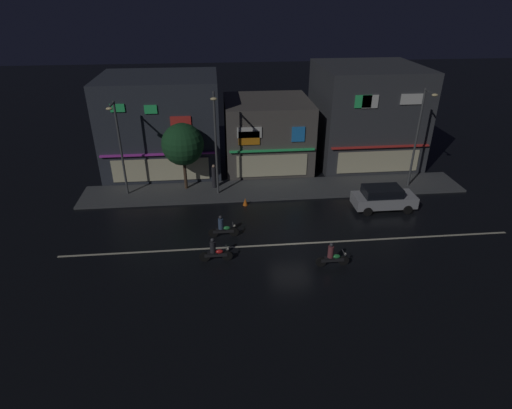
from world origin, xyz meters
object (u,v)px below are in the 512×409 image
traffic_cone (245,202)px  streetlamp_east (419,132)px  parked_car_near_kerb (383,198)px  motorcycle_lead (332,256)px  motorcycle_following (215,252)px  streetlamp_west (119,142)px  motorcycle_opposite_lane (223,228)px  pedestrian_on_sidewalk (214,177)px  streetlamp_mid (216,137)px

traffic_cone → streetlamp_east: bearing=6.9°
parked_car_near_kerb → motorcycle_lead: (-5.33, -6.33, -0.24)m
streetlamp_east → motorcycle_following: 17.67m
streetlamp_west → motorcycle_following: bearing=-54.2°
streetlamp_east → motorcycle_following: bearing=-151.4°
motorcycle_opposite_lane → parked_car_near_kerb: bearing=15.0°
pedestrian_on_sidewalk → motorcycle_opposite_lane: bearing=-36.8°
streetlamp_mid → motorcycle_following: (-0.32, -8.38, -3.95)m
motorcycle_lead → streetlamp_west: bearing=-30.4°
streetlamp_west → motorcycle_opposite_lane: bearing=-42.5°
pedestrian_on_sidewalk → motorcycle_opposite_lane: pedestrian_on_sidewalk is taller
motorcycle_following → pedestrian_on_sidewalk: bearing=-91.8°
streetlamp_east → traffic_cone: size_ratio=13.71×
streetlamp_mid → streetlamp_east: streetlamp_mid is taller
streetlamp_mid → parked_car_near_kerb: streetlamp_mid is taller
motorcycle_opposite_lane → motorcycle_following: bearing=-99.4°
streetlamp_mid → parked_car_near_kerb: size_ratio=1.77×
streetlamp_west → motorcycle_opposite_lane: (6.95, -6.38, -3.64)m
parked_car_near_kerb → traffic_cone: (-9.58, 1.48, -0.59)m
streetlamp_west → traffic_cone: (8.68, -2.25, -3.99)m
streetlamp_east → parked_car_near_kerb: streetlamp_east is taller
motorcycle_following → traffic_cone: motorcycle_following is taller
parked_car_near_kerb → traffic_cone: 9.71m
pedestrian_on_sidewalk → traffic_cone: pedestrian_on_sidewalk is taller
parked_car_near_kerb → streetlamp_mid: bearing=164.6°
streetlamp_east → motorcycle_lead: (-8.64, -9.38, -3.92)m
streetlamp_east → traffic_cone: streetlamp_east is taller
parked_car_near_kerb → motorcycle_opposite_lane: bearing=-166.8°
streetlamp_west → streetlamp_east: (21.57, -0.69, 0.29)m
pedestrian_on_sidewalk → parked_car_near_kerb: size_ratio=0.43×
streetlamp_west → streetlamp_mid: bearing=-4.7°
traffic_cone → streetlamp_west: bearing=165.5°
parked_car_near_kerb → streetlamp_west: bearing=168.4°
streetlamp_mid → streetlamp_east: (14.81, -0.13, -0.03)m
pedestrian_on_sidewalk → parked_car_near_kerb: pedestrian_on_sidewalk is taller
pedestrian_on_sidewalk → parked_car_near_kerb: bearing=28.9°
streetlamp_east → motorcycle_lead: bearing=-132.7°
traffic_cone → motorcycle_opposite_lane: bearing=-112.7°
motorcycle_following → traffic_cone: bearing=-110.0°
streetlamp_mid → motorcycle_following: streetlamp_mid is taller
streetlamp_west → traffic_cone: bearing=-14.5°
motorcycle_lead → streetlamp_mid: bearing=-49.5°
streetlamp_west → streetlamp_east: bearing=-1.8°
streetlamp_east → pedestrian_on_sidewalk: (-15.07, 1.40, -3.54)m
pedestrian_on_sidewalk → motorcycle_following: 9.66m
motorcycle_following → motorcycle_opposite_lane: same height
traffic_cone → parked_car_near_kerb: bearing=-8.8°
motorcycle_opposite_lane → traffic_cone: (1.73, 4.13, -0.36)m
streetlamp_mid → traffic_cone: (1.92, -1.69, -4.31)m
streetlamp_mid → motorcycle_opposite_lane: size_ratio=4.00×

